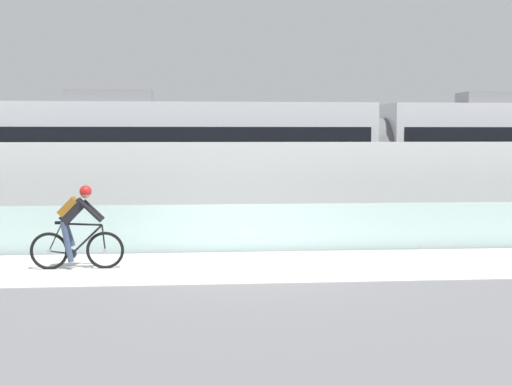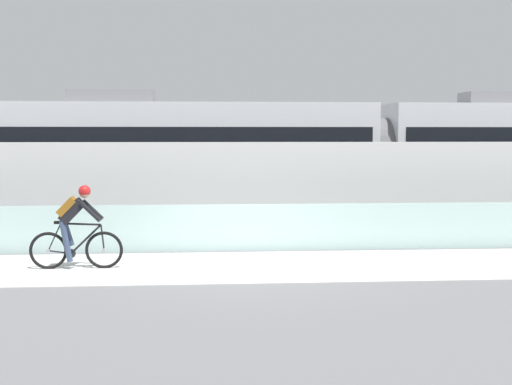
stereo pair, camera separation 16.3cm
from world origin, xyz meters
The scene contains 8 objects.
ground_plane centered at (0.00, 0.00, 0.00)m, with size 200.00×200.00×0.00m, color slate.
bike_path_deck centered at (0.00, 0.00, 0.01)m, with size 32.00×3.20×0.01m, color silver.
glass_parapet centered at (0.00, 1.85, 0.52)m, with size 32.00×0.05×1.03m, color silver.
concrete_barrier_wall centered at (0.00, 3.65, 1.19)m, with size 32.00×0.36×2.38m, color silver.
tram_rail_near centered at (0.00, 6.13, 0.00)m, with size 32.00×0.08×0.01m, color #595654.
tram_rail_far centered at (0.00, 7.57, 0.00)m, with size 32.00×0.08×0.01m, color #595654.
tram centered at (4.30, 6.85, 1.89)m, with size 22.56×2.54×3.81m.
cyclist_on_bike centered at (-3.26, 0.00, 0.80)m, with size 1.77×0.58×1.61m.
Camera 2 is at (-0.81, -13.36, 2.58)m, focal length 48.83 mm.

